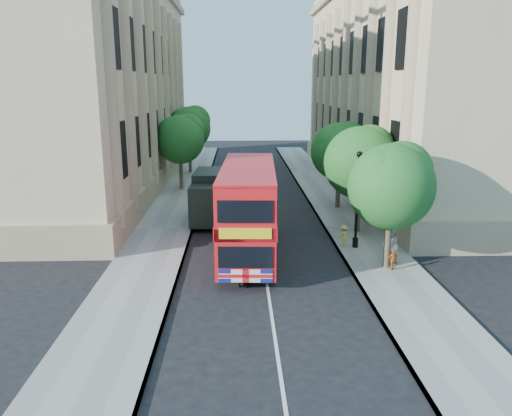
{
  "coord_description": "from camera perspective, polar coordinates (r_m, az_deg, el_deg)",
  "views": [
    {
      "loc": [
        -1.23,
        -19.25,
        8.58
      ],
      "look_at": [
        -0.32,
        6.1,
        2.3
      ],
      "focal_mm": 35.0,
      "sensor_mm": 36.0,
      "label": 1
    }
  ],
  "objects": [
    {
      "name": "child_b",
      "position": [
        27.18,
        10.0,
        -3.14
      ],
      "size": [
        0.81,
        0.52,
        1.19
      ],
      "primitive_type": "imported",
      "rotation": [
        0.0,
        0.0,
        3.25
      ],
      "color": "gold",
      "rests_on": "pavement_right"
    },
    {
      "name": "woman_pedestrian",
      "position": [
        25.05,
        15.08,
        -4.07
      ],
      "size": [
        1.09,
        0.96,
        1.87
      ],
      "primitive_type": "imported",
      "rotation": [
        0.0,
        0.0,
        3.47
      ],
      "color": "silver",
      "rests_on": "pavement_right"
    },
    {
      "name": "tree_right_far",
      "position": [
        35.27,
        9.59,
        6.76
      ],
      "size": [
        4.0,
        4.0,
        6.15
      ],
      "color": "#473828",
      "rests_on": "ground"
    },
    {
      "name": "tree_right_near",
      "position": [
        23.78,
        15.3,
        2.91
      ],
      "size": [
        4.0,
        4.0,
        6.08
      ],
      "color": "#473828",
      "rests_on": "ground"
    },
    {
      "name": "tree_left_back",
      "position": [
        49.67,
        -7.62,
        9.31
      ],
      "size": [
        4.2,
        4.2,
        6.65
      ],
      "color": "#473828",
      "rests_on": "ground"
    },
    {
      "name": "double_decker_bus",
      "position": [
        25.3,
        -0.9,
        0.03
      ],
      "size": [
        3.06,
        9.97,
        4.55
      ],
      "rotation": [
        0.0,
        0.0,
        -0.05
      ],
      "color": "red",
      "rests_on": "ground"
    },
    {
      "name": "building_left",
      "position": [
        45.05,
        -18.82,
        13.72
      ],
      "size": [
        12.0,
        38.0,
        18.0
      ],
      "primitive_type": "cube",
      "color": "tan",
      "rests_on": "ground"
    },
    {
      "name": "pavement_right",
      "position": [
        31.26,
        10.93,
        -2.17
      ],
      "size": [
        3.5,
        80.0,
        0.12
      ],
      "primitive_type": "cube",
      "color": "gray",
      "rests_on": "ground"
    },
    {
      "name": "child_a",
      "position": [
        24.34,
        15.4,
        -5.69
      ],
      "size": [
        0.64,
        0.38,
        1.01
      ],
      "primitive_type": "imported",
      "rotation": [
        0.0,
        0.0,
        3.38
      ],
      "color": "#C66923",
      "rests_on": "pavement_right"
    },
    {
      "name": "building_right",
      "position": [
        45.79,
        17.63,
        13.8
      ],
      "size": [
        12.0,
        38.0,
        18.0
      ],
      "primitive_type": "cube",
      "color": "tan",
      "rests_on": "ground"
    },
    {
      "name": "lamp_post",
      "position": [
        26.71,
        11.49,
        0.49
      ],
      "size": [
        0.32,
        0.32,
        5.16
      ],
      "color": "black",
      "rests_on": "pavement_right"
    },
    {
      "name": "ground",
      "position": [
        21.12,
        1.48,
        -10.08
      ],
      "size": [
        120.0,
        120.0,
        0.0
      ],
      "primitive_type": "plane",
      "color": "black",
      "rests_on": "ground"
    },
    {
      "name": "tree_left_far",
      "position": [
        41.76,
        -8.63,
        8.06
      ],
      "size": [
        4.0,
        4.0,
        6.3
      ],
      "color": "#473828",
      "rests_on": "ground"
    },
    {
      "name": "tree_right_mid",
      "position": [
        29.45,
        11.91,
        5.53
      ],
      "size": [
        4.2,
        4.2,
        6.37
      ],
      "color": "#473828",
      "rests_on": "ground"
    },
    {
      "name": "pavement_left",
      "position": [
        30.8,
        -10.42,
        -2.39
      ],
      "size": [
        3.5,
        80.0,
        0.12
      ],
      "primitive_type": "cube",
      "color": "gray",
      "rests_on": "ground"
    },
    {
      "name": "box_van",
      "position": [
        31.8,
        -5.03,
        1.11
      ],
      "size": [
        2.55,
        5.7,
        3.2
      ],
      "rotation": [
        0.0,
        0.0,
        -0.05
      ],
      "color": "black",
      "rests_on": "ground"
    },
    {
      "name": "police_constable",
      "position": [
        21.69,
        -1.55,
        -7.09
      ],
      "size": [
        0.68,
        0.54,
        1.62
      ],
      "primitive_type": "imported",
      "rotation": [
        0.0,
        0.0,
        2.85
      ],
      "color": "black",
      "rests_on": "ground"
    }
  ]
}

